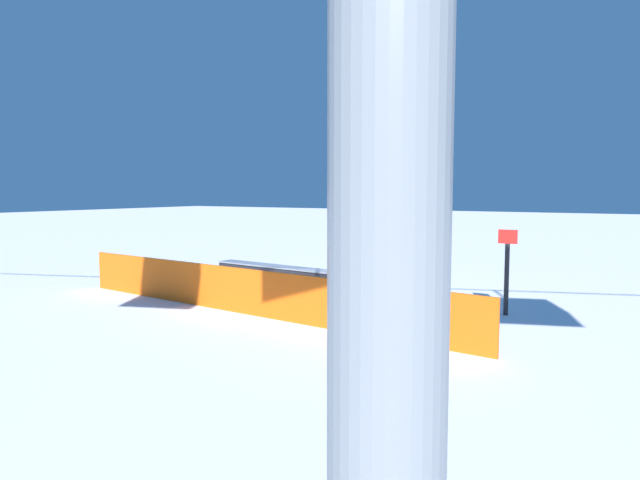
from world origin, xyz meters
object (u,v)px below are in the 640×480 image
(snowboarder, at_px, (357,245))
(background_skier_left, at_px, (414,417))
(trail_marker, at_px, (507,269))
(grind_box, at_px, (319,282))

(snowboarder, height_order, background_skier_left, snowboarder)
(background_skier_left, bearing_deg, trail_marker, -83.01)
(grind_box, bearing_deg, snowboarder, 174.57)
(grind_box, bearing_deg, background_skier_left, 125.24)
(background_skier_left, height_order, trail_marker, trail_marker)
(grind_box, bearing_deg, trail_marker, 176.11)
(snowboarder, distance_m, background_skier_left, 9.54)
(grind_box, distance_m, background_skier_left, 10.26)
(grind_box, xyz_separation_m, background_skier_left, (-5.91, 8.37, 0.50))
(background_skier_left, bearing_deg, grind_box, -54.76)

